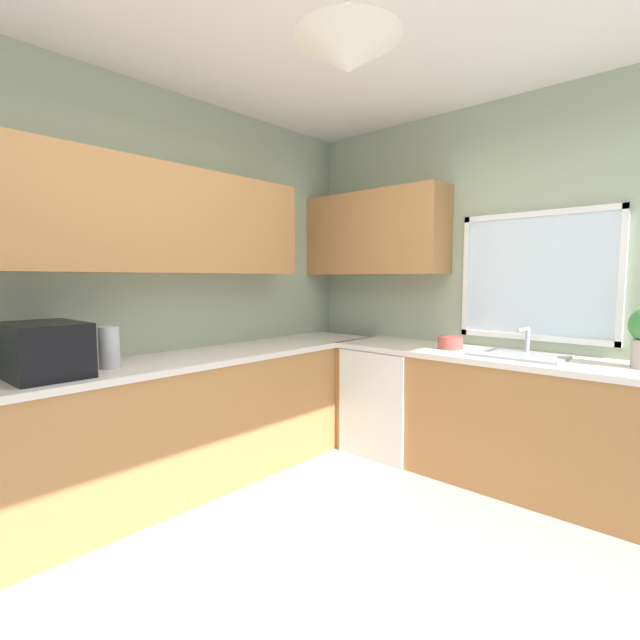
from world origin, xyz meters
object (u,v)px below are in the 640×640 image
object	(u,v)px
kettle	(109,347)
sink_assembly	(519,355)
microwave	(43,350)
dishwasher	(391,399)
bowl	(450,343)

from	to	relation	value
kettle	sink_assembly	size ratio (longest dim) A/B	0.42
microwave	kettle	world-z (taller)	microwave
dishwasher	microwave	distance (m)	2.50
sink_assembly	bowl	xyz separation A→B (m)	(-0.50, -0.01, 0.03)
microwave	bowl	distance (m)	2.63
microwave	bowl	bearing A→B (deg)	63.90
microwave	sink_assembly	xyz separation A→B (m)	(1.66, 2.37, -0.13)
kettle	microwave	bearing A→B (deg)	-93.39
dishwasher	kettle	bearing A→B (deg)	-107.78
sink_assembly	bowl	bearing A→B (deg)	-179.24
microwave	sink_assembly	world-z (taller)	microwave
microwave	kettle	xyz separation A→B (m)	(0.02, 0.34, -0.02)
microwave	kettle	bearing A→B (deg)	86.61
dishwasher	sink_assembly	bearing A→B (deg)	2.11
dishwasher	sink_assembly	world-z (taller)	sink_assembly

